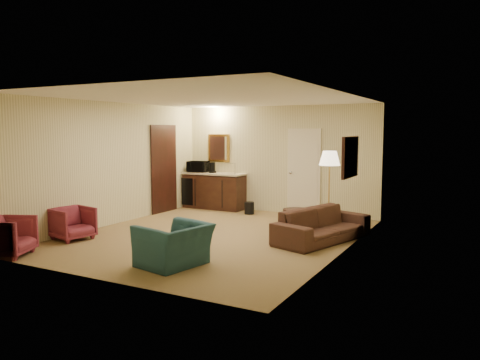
% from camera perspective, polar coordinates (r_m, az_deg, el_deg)
% --- Properties ---
extents(ground, '(6.00, 6.00, 0.00)m').
position_cam_1_polar(ground, '(9.00, -3.13, -6.80)').
color(ground, olive).
rests_on(ground, ground).
extents(room_walls, '(5.02, 6.01, 2.61)m').
position_cam_1_polar(room_walls, '(9.50, -1.28, 4.33)').
color(room_walls, beige).
rests_on(room_walls, ground).
extents(wetbar_cabinet, '(1.64, 0.58, 0.92)m').
position_cam_1_polar(wetbar_cabinet, '(12.06, -3.18, -1.32)').
color(wetbar_cabinet, '#371F11').
rests_on(wetbar_cabinet, ground).
extents(sofa, '(1.18, 2.11, 0.79)m').
position_cam_1_polar(sofa, '(8.62, 10.02, -4.77)').
color(sofa, black).
rests_on(sofa, ground).
extents(teal_armchair, '(0.80, 1.07, 0.84)m').
position_cam_1_polar(teal_armchair, '(7.03, -8.07, -7.00)').
color(teal_armchair, '#214652').
rests_on(teal_armchair, ground).
extents(rose_chair_near, '(0.72, 0.75, 0.67)m').
position_cam_1_polar(rose_chair_near, '(9.16, -19.73, -4.80)').
color(rose_chair_near, maroon).
rests_on(rose_chair_near, ground).
extents(rose_chair_far, '(0.86, 0.88, 0.70)m').
position_cam_1_polar(rose_chair_far, '(8.35, -26.46, -5.99)').
color(rose_chair_far, maroon).
rests_on(rose_chair_far, ground).
extents(coffee_table, '(1.01, 0.87, 0.49)m').
position_cam_1_polar(coffee_table, '(9.12, 7.80, -5.12)').
color(coffee_table, black).
rests_on(coffee_table, ground).
extents(floor_lamp, '(0.54, 0.54, 1.60)m').
position_cam_1_polar(floor_lamp, '(9.66, 10.80, -1.20)').
color(floor_lamp, gold).
rests_on(floor_lamp, ground).
extents(waste_bin, '(0.31, 0.31, 0.29)m').
position_cam_1_polar(waste_bin, '(11.27, 1.14, -3.44)').
color(waste_bin, black).
rests_on(waste_bin, ground).
extents(microwave, '(0.55, 0.34, 0.35)m').
position_cam_1_polar(microwave, '(12.27, -5.16, 1.78)').
color(microwave, black).
rests_on(microwave, wetbar_cabinet).
extents(coffee_maker, '(0.17, 0.17, 0.27)m').
position_cam_1_polar(coffee_maker, '(12.02, -3.38, 1.51)').
color(coffee_maker, black).
rests_on(coffee_maker, wetbar_cabinet).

